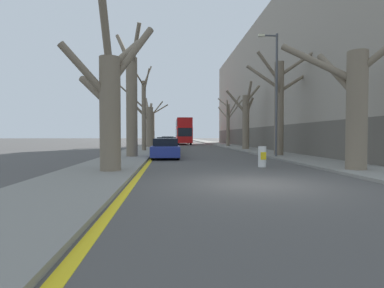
{
  "coord_description": "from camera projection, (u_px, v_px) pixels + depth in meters",
  "views": [
    {
      "loc": [
        -2.73,
        -9.46,
        1.58
      ],
      "look_at": [
        0.72,
        37.61,
        0.2
      ],
      "focal_mm": 28.0,
      "sensor_mm": 36.0,
      "label": 1
    }
  ],
  "objects": [
    {
      "name": "street_tree_right_1",
      "position": [
        280.0,
        102.0,
        22.09
      ],
      "size": [
        5.27,
        2.24,
        8.06
      ],
      "color": "#7A6B56",
      "rests_on": "ground"
    },
    {
      "name": "parked_car_0",
      "position": [
        166.0,
        149.0,
        20.74
      ],
      "size": [
        1.88,
        4.58,
        1.36
      ],
      "color": "navy",
      "rests_on": "ground"
    },
    {
      "name": "sidewalk_left",
      "position": [
        155.0,
        143.0,
        59.1
      ],
      "size": [
        3.26,
        120.0,
        0.12
      ],
      "primitive_type": "cube",
      "color": "gray",
      "rests_on": "ground"
    },
    {
      "name": "street_tree_left_4",
      "position": [
        153.0,
        126.0,
        45.94
      ],
      "size": [
        3.4,
        1.99,
        6.77
      ],
      "color": "#7A6B56",
      "rests_on": "ground"
    },
    {
      "name": "double_decker_bus",
      "position": [
        183.0,
        130.0,
        53.04
      ],
      "size": [
        2.5,
        11.98,
        4.41
      ],
      "color": "red",
      "rests_on": "ground"
    },
    {
      "name": "traffic_bollard",
      "position": [
        262.0,
        157.0,
        14.89
      ],
      "size": [
        0.4,
        0.41,
        1.03
      ],
      "color": "white",
      "rests_on": "ground"
    },
    {
      "name": "lamp_post",
      "position": [
        275.0,
        89.0,
        20.66
      ],
      "size": [
        1.4,
        0.2,
        8.58
      ],
      "color": "#4C4F54",
      "rests_on": "ground"
    },
    {
      "name": "street_tree_right_3",
      "position": [
        228.0,
        121.0,
        41.56
      ],
      "size": [
        2.72,
        4.48,
        6.99
      ],
      "color": "#7A6B56",
      "rests_on": "ground"
    },
    {
      "name": "building_facade_right",
      "position": [
        290.0,
        88.0,
        37.81
      ],
      "size": [
        10.08,
        48.37,
        15.1
      ],
      "color": "#9E9384",
      "rests_on": "ground"
    },
    {
      "name": "parked_car_2",
      "position": [
        167.0,
        144.0,
        32.36
      ],
      "size": [
        1.89,
        4.43,
        1.33
      ],
      "color": "navy",
      "rests_on": "ground"
    },
    {
      "name": "kerb_line_stripe",
      "position": [
        164.0,
        143.0,
        59.23
      ],
      "size": [
        0.24,
        120.0,
        0.01
      ],
      "primitive_type": "cube",
      "color": "yellow",
      "rests_on": "ground"
    },
    {
      "name": "street_tree_right_0",
      "position": [
        355.0,
        101.0,
        12.78
      ],
      "size": [
        4.87,
        4.27,
        6.58
      ],
      "color": "#7A6B56",
      "rests_on": "ground"
    },
    {
      "name": "sidewalk_right",
      "position": [
        213.0,
        143.0,
        59.94
      ],
      "size": [
        3.26,
        120.0,
        0.12
      ],
      "primitive_type": "cube",
      "color": "gray",
      "rests_on": "ground"
    },
    {
      "name": "street_tree_left_0",
      "position": [
        111.0,
        100.0,
        12.39
      ],
      "size": [
        3.69,
        4.47,
        7.15
      ],
      "color": "#7A6B56",
      "rests_on": "ground"
    },
    {
      "name": "parked_car_3",
      "position": [
        168.0,
        142.0,
        39.17
      ],
      "size": [
        1.7,
        4.47,
        1.43
      ],
      "color": "silver",
      "rests_on": "ground"
    },
    {
      "name": "street_tree_left_3",
      "position": [
        149.0,
        124.0,
        38.37
      ],
      "size": [
        2.93,
        3.02,
        6.52
      ],
      "color": "#7A6B56",
      "rests_on": "ground"
    },
    {
      "name": "street_tree_left_2",
      "position": [
        143.0,
        111.0,
        28.87
      ],
      "size": [
        3.16,
        3.24,
        8.44
      ],
      "color": "#7A6B56",
      "rests_on": "ground"
    },
    {
      "name": "ground_plane",
      "position": [
        255.0,
        184.0,
        9.68
      ],
      "size": [
        300.0,
        300.0,
        0.0
      ],
      "primitive_type": "plane",
      "color": "#4C4947"
    },
    {
      "name": "street_tree_right_2",
      "position": [
        246.0,
        119.0,
        31.68
      ],
      "size": [
        3.62,
        2.35,
        7.07
      ],
      "color": "#7A6B56",
      "rests_on": "ground"
    },
    {
      "name": "parked_car_1",
      "position": [
        167.0,
        146.0,
        26.14
      ],
      "size": [
        1.83,
        4.03,
        1.41
      ],
      "color": "black",
      "rests_on": "ground"
    },
    {
      "name": "street_tree_left_1",
      "position": [
        131.0,
        101.0,
        20.75
      ],
      "size": [
        2.27,
        3.34,
        9.02
      ],
      "color": "#7A6B56",
      "rests_on": "ground"
    }
  ]
}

